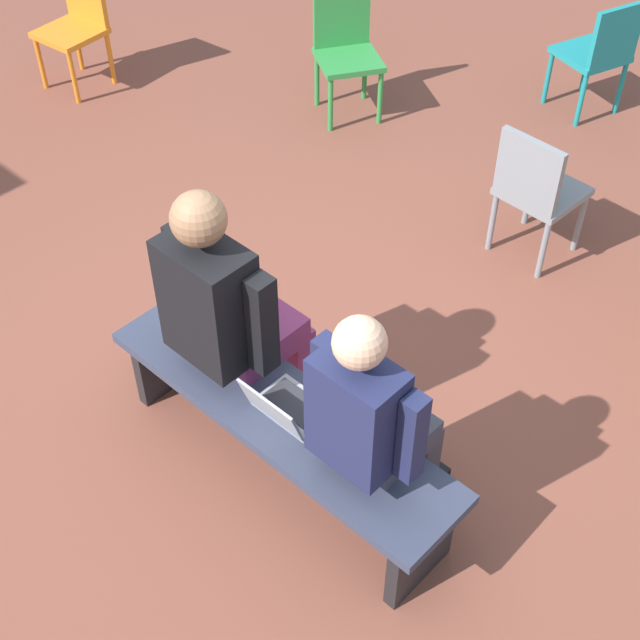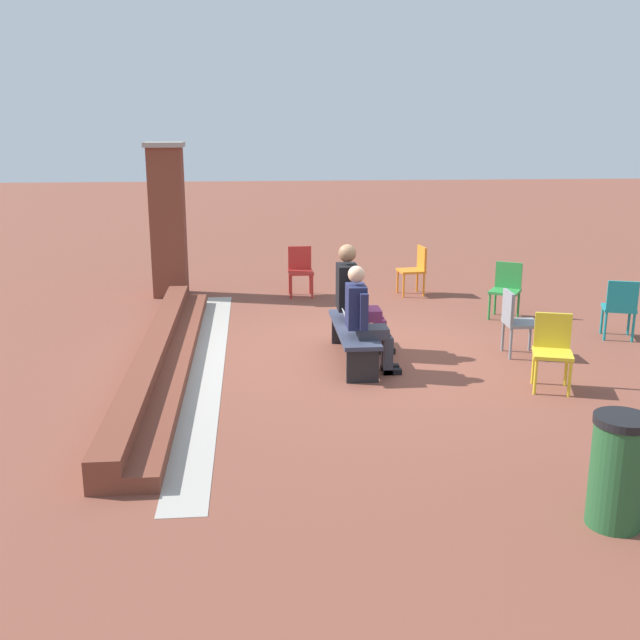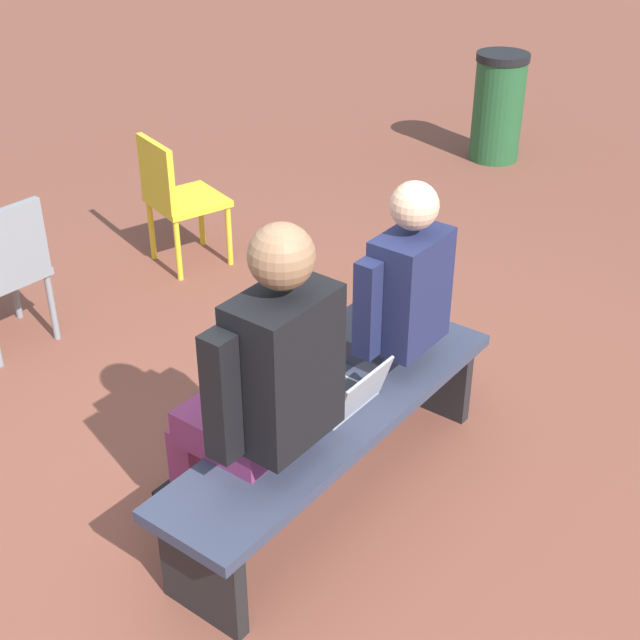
{
  "view_description": "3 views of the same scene",
  "coord_description": "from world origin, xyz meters",
  "px_view_note": "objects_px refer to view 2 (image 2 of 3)",
  "views": [
    {
      "loc": [
        -2.17,
        1.84,
        3.4
      ],
      "look_at": [
        -0.26,
        -0.19,
        0.71
      ],
      "focal_mm": 50.0,
      "sensor_mm": 36.0,
      "label": 1
    },
    {
      "loc": [
        -9.21,
        1.35,
        2.89
      ],
      "look_at": [
        -0.56,
        0.57,
        0.61
      ],
      "focal_mm": 42.0,
      "sensor_mm": 36.0,
      "label": 2
    },
    {
      "loc": [
        2.02,
        1.84,
        2.61
      ],
      "look_at": [
        -0.7,
        -0.23,
        0.57
      ],
      "focal_mm": 50.0,
      "sensor_mm": 36.0,
      "label": 3
    }
  ],
  "objects_px": {
    "bench": "(354,334)",
    "litter_bin": "(618,471)",
    "plastic_chair_mid_courtyard": "(620,305)",
    "plastic_chair_near_bench_right": "(506,287)",
    "person_adult": "(356,296)",
    "laptop": "(353,324)",
    "plastic_chair_by_pillar": "(300,268)",
    "plastic_chair_foreground": "(552,347)",
    "plastic_chair_near_bench_left": "(415,267)",
    "person_student": "(365,316)",
    "plastic_chair_far_left": "(516,319)"
  },
  "relations": [
    {
      "from": "bench",
      "to": "litter_bin",
      "type": "height_order",
      "value": "litter_bin"
    },
    {
      "from": "plastic_chair_mid_courtyard",
      "to": "plastic_chair_near_bench_right",
      "type": "height_order",
      "value": "same"
    },
    {
      "from": "person_adult",
      "to": "plastic_chair_near_bench_right",
      "type": "distance_m",
      "value": 3.01
    },
    {
      "from": "laptop",
      "to": "plastic_chair_by_pillar",
      "type": "relative_size",
      "value": 0.38
    },
    {
      "from": "plastic_chair_foreground",
      "to": "plastic_chair_mid_courtyard",
      "type": "xyz_separation_m",
      "value": [
        1.81,
        -1.68,
        0.0
      ]
    },
    {
      "from": "bench",
      "to": "plastic_chair_mid_courtyard",
      "type": "relative_size",
      "value": 2.14
    },
    {
      "from": "plastic_chair_near_bench_left",
      "to": "plastic_chair_mid_courtyard",
      "type": "relative_size",
      "value": 1.0
    },
    {
      "from": "plastic_chair_by_pillar",
      "to": "bench",
      "type": "bearing_deg",
      "value": -173.62
    },
    {
      "from": "person_student",
      "to": "plastic_chair_near_bench_right",
      "type": "relative_size",
      "value": 1.55
    },
    {
      "from": "plastic_chair_foreground",
      "to": "plastic_chair_near_bench_right",
      "type": "bearing_deg",
      "value": -9.62
    },
    {
      "from": "person_student",
      "to": "plastic_chair_by_pillar",
      "type": "xyz_separation_m",
      "value": [
        4.23,
        0.49,
        -0.22
      ]
    },
    {
      "from": "plastic_chair_far_left",
      "to": "plastic_chair_foreground",
      "type": "relative_size",
      "value": 1.0
    },
    {
      "from": "plastic_chair_mid_courtyard",
      "to": "litter_bin",
      "type": "distance_m",
      "value": 5.3
    },
    {
      "from": "plastic_chair_by_pillar",
      "to": "plastic_chair_near_bench_right",
      "type": "relative_size",
      "value": 1.0
    },
    {
      "from": "plastic_chair_foreground",
      "to": "litter_bin",
      "type": "bearing_deg",
      "value": 166.93
    },
    {
      "from": "bench",
      "to": "litter_bin",
      "type": "relative_size",
      "value": 2.09
    },
    {
      "from": "person_student",
      "to": "plastic_chair_near_bench_left",
      "type": "bearing_deg",
      "value": -20.05
    },
    {
      "from": "plastic_chair_foreground",
      "to": "plastic_chair_near_bench_right",
      "type": "relative_size",
      "value": 1.0
    },
    {
      "from": "person_adult",
      "to": "plastic_chair_mid_courtyard",
      "type": "height_order",
      "value": "person_adult"
    },
    {
      "from": "plastic_chair_near_bench_left",
      "to": "person_adult",
      "type": "bearing_deg",
      "value": 155.55
    },
    {
      "from": "litter_bin",
      "to": "laptop",
      "type": "bearing_deg",
      "value": 19.24
    },
    {
      "from": "plastic_chair_by_pillar",
      "to": "litter_bin",
      "type": "relative_size",
      "value": 0.98
    },
    {
      "from": "laptop",
      "to": "plastic_chair_far_left",
      "type": "distance_m",
      "value": 2.11
    },
    {
      "from": "person_adult",
      "to": "laptop",
      "type": "distance_m",
      "value": 0.49
    },
    {
      "from": "laptop",
      "to": "plastic_chair_near_bench_right",
      "type": "relative_size",
      "value": 0.38
    },
    {
      "from": "plastic_chair_near_bench_left",
      "to": "plastic_chair_near_bench_right",
      "type": "distance_m",
      "value": 1.99
    },
    {
      "from": "plastic_chair_by_pillar",
      "to": "litter_bin",
      "type": "distance_m",
      "value": 8.07
    },
    {
      "from": "person_adult",
      "to": "laptop",
      "type": "height_order",
      "value": "person_adult"
    },
    {
      "from": "bench",
      "to": "plastic_chair_far_left",
      "type": "xyz_separation_m",
      "value": [
        0.07,
        -2.1,
        0.13
      ]
    },
    {
      "from": "plastic_chair_foreground",
      "to": "bench",
      "type": "bearing_deg",
      "value": 60.85
    },
    {
      "from": "litter_bin",
      "to": "plastic_chair_near_bench_right",
      "type": "bearing_deg",
      "value": -11.3
    },
    {
      "from": "plastic_chair_near_bench_left",
      "to": "plastic_chair_by_pillar",
      "type": "xyz_separation_m",
      "value": [
        0.11,
        1.99,
        0.0
      ]
    },
    {
      "from": "plastic_chair_mid_courtyard",
      "to": "litter_bin",
      "type": "bearing_deg",
      "value": 153.5
    },
    {
      "from": "laptop",
      "to": "plastic_chair_far_left",
      "type": "bearing_deg",
      "value": -86.68
    },
    {
      "from": "person_student",
      "to": "plastic_chair_mid_courtyard",
      "type": "relative_size",
      "value": 1.55
    },
    {
      "from": "person_student",
      "to": "plastic_chair_far_left",
      "type": "relative_size",
      "value": 1.55
    },
    {
      "from": "person_adult",
      "to": "litter_bin",
      "type": "height_order",
      "value": "person_adult"
    },
    {
      "from": "laptop",
      "to": "plastic_chair_mid_courtyard",
      "type": "distance_m",
      "value": 3.84
    },
    {
      "from": "person_student",
      "to": "plastic_chair_foreground",
      "type": "distance_m",
      "value": 2.15
    },
    {
      "from": "plastic_chair_far_left",
      "to": "plastic_chair_by_pillar",
      "type": "xyz_separation_m",
      "value": [
        3.69,
        2.52,
        0.0
      ]
    },
    {
      "from": "plastic_chair_far_left",
      "to": "bench",
      "type": "bearing_deg",
      "value": 92.03
    },
    {
      "from": "plastic_chair_far_left",
      "to": "plastic_chair_near_bench_right",
      "type": "xyz_separation_m",
      "value": [
        1.89,
        -0.51,
        0.0
      ]
    },
    {
      "from": "plastic_chair_foreground",
      "to": "plastic_chair_mid_courtyard",
      "type": "relative_size",
      "value": 1.0
    },
    {
      "from": "bench",
      "to": "plastic_chair_near_bench_right",
      "type": "height_order",
      "value": "plastic_chair_near_bench_right"
    },
    {
      "from": "person_student",
      "to": "plastic_chair_foreground",
      "type": "height_order",
      "value": "person_student"
    },
    {
      "from": "bench",
      "to": "laptop",
      "type": "xyz_separation_m",
      "value": [
        -0.05,
        0.01,
        0.15
      ]
    },
    {
      "from": "plastic_chair_near_bench_left",
      "to": "plastic_chair_far_left",
      "type": "distance_m",
      "value": 3.62
    },
    {
      "from": "plastic_chair_near_bench_left",
      "to": "plastic_chair_near_bench_right",
      "type": "xyz_separation_m",
      "value": [
        -1.69,
        -1.04,
        0.0
      ]
    },
    {
      "from": "person_adult",
      "to": "plastic_chair_foreground",
      "type": "height_order",
      "value": "person_adult"
    },
    {
      "from": "plastic_chair_by_pillar",
      "to": "plastic_chair_near_bench_left",
      "type": "bearing_deg",
      "value": -93.18
    }
  ]
}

